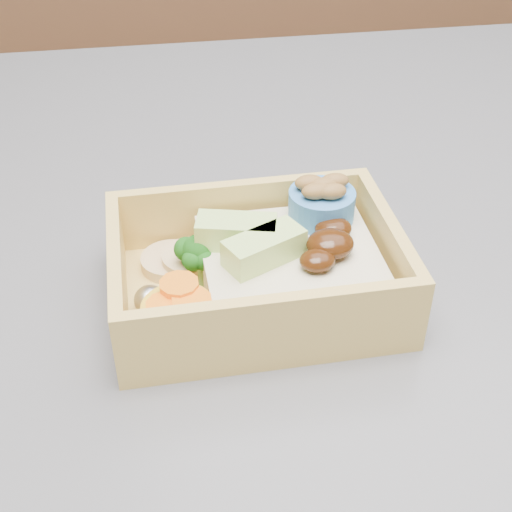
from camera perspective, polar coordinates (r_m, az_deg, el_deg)
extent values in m
cube|color=brown|center=(1.78, -3.93, 12.44)|extent=(3.20, 0.60, 0.90)
cube|color=#343438|center=(0.45, 11.39, -4.27)|extent=(1.24, 0.84, 0.04)
cube|color=#D6B158|center=(0.42, 0.00, -3.05)|extent=(0.16, 0.12, 0.01)
cube|color=#D6B158|center=(0.45, -1.25, 3.73)|extent=(0.16, 0.01, 0.04)
cube|color=#D6B158|center=(0.36, 1.55, -5.76)|extent=(0.16, 0.01, 0.04)
cube|color=#D6B158|center=(0.42, 10.44, 0.64)|extent=(0.01, 0.10, 0.04)
cube|color=#D6B158|center=(0.40, -11.01, -1.70)|extent=(0.01, 0.10, 0.04)
cube|color=tan|center=(0.41, 2.72, -1.01)|extent=(0.10, 0.09, 0.03)
ellipsoid|color=black|center=(0.40, 5.95, 0.96)|extent=(0.03, 0.02, 0.01)
ellipsoid|color=black|center=(0.41, 6.20, 2.20)|extent=(0.02, 0.02, 0.01)
ellipsoid|color=black|center=(0.39, 4.93, -0.35)|extent=(0.02, 0.02, 0.01)
cube|color=#BCE678|center=(0.39, 0.66, 0.64)|extent=(0.05, 0.04, 0.02)
cube|color=#BCE678|center=(0.40, -1.58, 1.95)|extent=(0.05, 0.03, 0.02)
cylinder|color=#71A75A|center=(0.42, -4.57, -1.31)|extent=(0.01, 0.01, 0.01)
sphere|color=#175713|center=(0.41, -4.68, 0.48)|extent=(0.02, 0.02, 0.02)
sphere|color=#175713|center=(0.41, -3.73, 0.68)|extent=(0.01, 0.01, 0.01)
sphere|color=#175713|center=(0.41, -5.61, 0.55)|extent=(0.01, 0.01, 0.01)
sphere|color=#175713|center=(0.40, -4.18, -0.31)|extent=(0.01, 0.01, 0.01)
sphere|color=#175713|center=(0.40, -5.08, -0.33)|extent=(0.01, 0.01, 0.01)
sphere|color=#175713|center=(0.41, -4.79, 0.84)|extent=(0.01, 0.01, 0.01)
cylinder|color=gold|center=(0.38, -6.18, -4.96)|extent=(0.04, 0.04, 0.02)
cylinder|color=orange|center=(0.38, -6.32, -3.48)|extent=(0.02, 0.02, 0.00)
cylinder|color=orange|center=(0.37, -7.22, -3.99)|extent=(0.02, 0.02, 0.00)
cylinder|color=orange|center=(0.37, -5.16, -3.65)|extent=(0.02, 0.02, 0.00)
cylinder|color=orange|center=(0.38, -6.18, -2.31)|extent=(0.02, 0.02, 0.00)
cylinder|color=tan|center=(0.43, -6.83, -0.44)|extent=(0.04, 0.04, 0.01)
cylinder|color=tan|center=(0.42, -5.13, -0.21)|extent=(0.04, 0.04, 0.01)
ellipsoid|color=silver|center=(0.44, -3.20, 1.05)|extent=(0.02, 0.02, 0.02)
ellipsoid|color=silver|center=(0.40, -8.47, -3.52)|extent=(0.02, 0.02, 0.02)
cylinder|color=#3A7BC6|center=(0.42, 5.27, 4.09)|extent=(0.04, 0.04, 0.02)
ellipsoid|color=brown|center=(0.42, 5.37, 5.64)|extent=(0.02, 0.01, 0.01)
ellipsoid|color=brown|center=(0.42, 6.31, 5.98)|extent=(0.02, 0.01, 0.01)
ellipsoid|color=brown|center=(0.42, 4.26, 5.88)|extent=(0.02, 0.01, 0.01)
ellipsoid|color=brown|center=(0.41, 6.10, 5.17)|extent=(0.02, 0.01, 0.01)
ellipsoid|color=brown|center=(0.41, 4.83, 5.19)|extent=(0.02, 0.01, 0.01)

